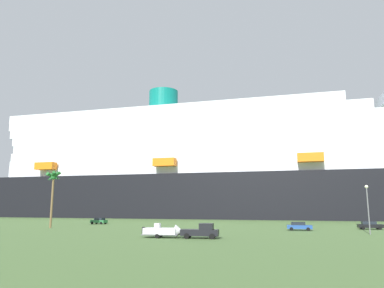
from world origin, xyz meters
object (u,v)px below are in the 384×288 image
cruise_ship (238,172)px  parked_car_green_wagon (99,221)px  parked_car_black_coupe (370,225)px  small_boat_on_trailer (165,231)px  palm_tree (53,180)px  street_lamp (368,202)px  pickup_truck (201,231)px  parked_car_blue_suv (299,226)px

cruise_ship → parked_car_green_wagon: bearing=-121.2°
parked_car_black_coupe → small_boat_on_trailer: bearing=-141.8°
palm_tree → street_lamp: size_ratio=1.48×
parked_car_green_wagon → parked_car_black_coupe: same height
street_lamp → palm_tree: bearing=178.0°
parked_car_green_wagon → pickup_truck: bearing=-43.8°
pickup_truck → parked_car_black_coupe: bearing=42.8°
cruise_ship → parked_car_blue_suv: (18.44, -62.35, -16.35)m
pickup_truck → small_boat_on_trailer: 5.52m
small_boat_on_trailer → street_lamp: 34.82m
parked_car_black_coupe → parked_car_green_wagon: bearing=174.9°
small_boat_on_trailer → parked_car_green_wagon: bearing=130.9°
parked_car_green_wagon → parked_car_blue_suv: (48.98, -11.98, 0.00)m
pickup_truck → palm_tree: (-36.47, 15.82, 9.17)m
parked_car_green_wagon → parked_car_black_coupe: (63.04, -5.66, 0.00)m
palm_tree → small_boat_on_trailer: bearing=-27.5°
cruise_ship → palm_tree: cruise_ship is taller
cruise_ship → small_boat_on_trailer: cruise_ship is taller
cruise_ship → parked_car_green_wagon: (-30.54, -50.37, -16.35)m
cruise_ship → parked_car_blue_suv: bearing=-73.5°
small_boat_on_trailer → parked_car_green_wagon: 43.50m
cruise_ship → street_lamp: 76.26m
pickup_truck → small_boat_on_trailer: bearing=-176.9°
palm_tree → parked_car_green_wagon: palm_tree is taller
cruise_ship → palm_tree: bearing=-116.2°
small_boat_on_trailer → pickup_truck: bearing=3.1°
pickup_truck → parked_car_blue_suv: pickup_truck is taller
palm_tree → parked_car_green_wagon: bearing=81.5°
cruise_ship → pickup_truck: bearing=-87.6°
palm_tree → street_lamp: 62.78m
parked_car_black_coupe → parked_car_blue_suv: bearing=-155.8°
parked_car_blue_suv → pickup_truck: bearing=-126.0°
cruise_ship → parked_car_black_coupe: 66.81m
cruise_ship → palm_tree: 75.16m
cruise_ship → pickup_truck: 84.60m
pickup_truck → parked_car_blue_suv: size_ratio=1.21×
pickup_truck → small_boat_on_trailer: (-5.51, -0.30, -0.08)m
small_boat_on_trailer → parked_car_green_wagon: (-28.46, 32.90, -0.13)m
parked_car_green_wagon → cruise_ship: bearing=58.8°
street_lamp → parked_car_blue_suv: size_ratio=1.76×
street_lamp → parked_car_blue_suv: 13.85m
palm_tree → street_lamp: bearing=-2.0°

